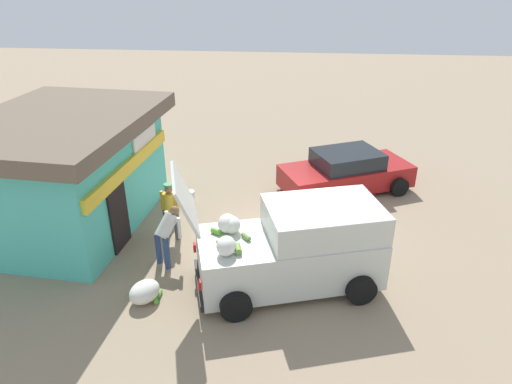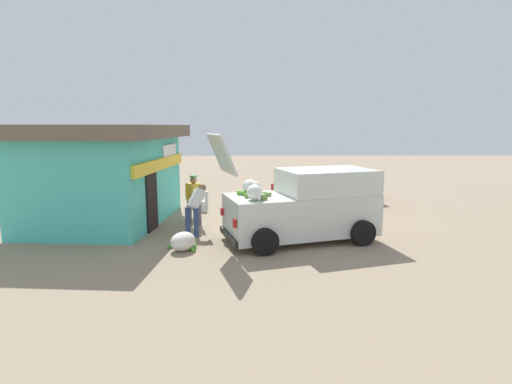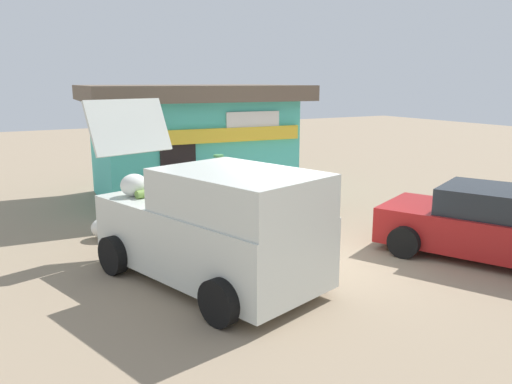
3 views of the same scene
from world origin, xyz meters
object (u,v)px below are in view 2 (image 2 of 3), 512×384
object	(u,v)px
customer_bending	(196,205)
parked_sedan	(327,189)
unloaded_banana_pile	(183,242)
paint_bucket	(203,206)
vendor_standing	(194,197)
storefront_bar	(105,172)
delivery_van	(306,205)

from	to	relation	value
customer_bending	parked_sedan	bearing A→B (deg)	-45.41
parked_sedan	customer_bending	size ratio (longest dim) A/B	3.09
unloaded_banana_pile	paint_bucket	xyz separation A→B (m)	(4.69, 0.05, -0.03)
vendor_standing	unloaded_banana_pile	distance (m)	2.72
parked_sedan	unloaded_banana_pile	distance (m)	7.76
storefront_bar	customer_bending	distance (m)	3.66
customer_bending	paint_bucket	size ratio (longest dim) A/B	3.73
delivery_van	unloaded_banana_pile	xyz separation A→B (m)	(-0.97, 3.25, -0.75)
delivery_van	customer_bending	distance (m)	3.16
customer_bending	unloaded_banana_pile	bearing A→B (deg)	174.78
delivery_van	paint_bucket	bearing A→B (deg)	41.64
parked_sedan	vendor_standing	xyz separation A→B (m)	(-3.45, 4.89, 0.28)
storefront_bar	vendor_standing	xyz separation A→B (m)	(-0.50, -2.96, -0.74)
parked_sedan	unloaded_banana_pile	world-z (taller)	parked_sedan
storefront_bar	paint_bucket	world-z (taller)	storefront_bar
unloaded_banana_pile	paint_bucket	bearing A→B (deg)	0.66
parked_sedan	paint_bucket	world-z (taller)	parked_sedan
delivery_van	vendor_standing	size ratio (longest dim) A/B	2.97
customer_bending	unloaded_banana_pile	distance (m)	1.62
vendor_standing	customer_bending	bearing A→B (deg)	-169.14
delivery_van	customer_bending	world-z (taller)	delivery_van
parked_sedan	paint_bucket	distance (m)	5.07
delivery_van	customer_bending	xyz separation A→B (m)	(0.50, 3.12, -0.09)
vendor_standing	paint_bucket	world-z (taller)	vendor_standing
vendor_standing	delivery_van	bearing A→B (deg)	-116.40
delivery_van	vendor_standing	bearing A→B (deg)	63.60
unloaded_banana_pile	customer_bending	bearing A→B (deg)	-5.22
parked_sedan	storefront_bar	bearing A→B (deg)	110.59
customer_bending	delivery_van	bearing A→B (deg)	-99.20
vendor_standing	unloaded_banana_pile	xyz separation A→B (m)	(-2.63, -0.09, -0.69)
delivery_van	storefront_bar	bearing A→B (deg)	71.08
delivery_van	unloaded_banana_pile	world-z (taller)	delivery_van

